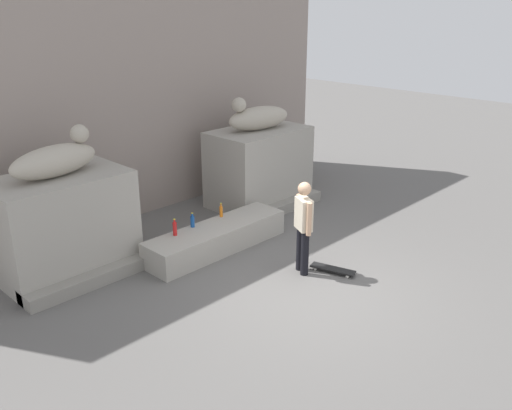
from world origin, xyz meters
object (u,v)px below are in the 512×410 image
bottle_blue (192,221)px  statue_reclining_left (56,159)px  skateboard (333,269)px  bottle_red (175,228)px  bottle_orange (221,211)px  statue_reclining_right (258,117)px  skater (303,224)px

bottle_blue → statue_reclining_left: bearing=155.3°
skateboard → bottle_red: bearing=17.4°
bottle_blue → skateboard: bearing=-65.5°
bottle_orange → skateboard: bearing=-80.9°
statue_reclining_right → skater: (-1.97, -3.01, -1.12)m
skateboard → bottle_orange: bottle_orange is taller
skater → bottle_red: bearing=58.6°
bottle_blue → bottle_orange: 0.73m
skater → skateboard: size_ratio=2.03×
skater → bottle_orange: (-0.04, 2.07, -0.32)m
bottle_red → statue_reclining_right: bearing=17.6°
statue_reclining_right → bottle_orange: (-2.01, -0.95, -1.45)m
skater → bottle_blue: skater is taller
statue_reclining_left → bottle_blue: bearing=-32.9°
skateboard → bottle_red: size_ratio=2.59×
statue_reclining_left → bottle_red: statue_reclining_left is taller
statue_reclining_right → bottle_red: size_ratio=5.22×
statue_reclining_left → bottle_blue: size_ratio=5.81×
statue_reclining_left → skateboard: bearing=-55.2°
statue_reclining_left → skateboard: size_ratio=2.02×
bottle_red → bottle_blue: bearing=8.4°
bottle_blue → bottle_orange: (0.73, 0.00, -0.00)m
statue_reclining_left → bottle_red: 2.37m
statue_reclining_right → bottle_orange: size_ratio=5.87×
skateboard → bottle_blue: size_ratio=2.88×
bottle_blue → statue_reclining_right: bearing=19.1°
statue_reclining_right → bottle_red: 3.66m
statue_reclining_right → statue_reclining_left: bearing=8.2°
skater → bottle_red: 2.37m
bottle_red → bottle_orange: (1.20, 0.07, -0.02)m
statue_reclining_right → bottle_red: bearing=25.8°
bottle_red → skateboard: bearing=-56.4°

